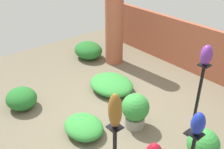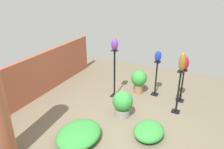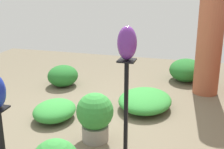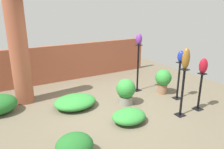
{
  "view_description": "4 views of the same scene",
  "coord_description": "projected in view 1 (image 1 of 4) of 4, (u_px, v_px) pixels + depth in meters",
  "views": [
    {
      "loc": [
        3.04,
        -2.54,
        3.17
      ],
      "look_at": [
        -0.28,
        0.26,
        0.72
      ],
      "focal_mm": 42.0,
      "sensor_mm": 36.0,
      "label": 1
    },
    {
      "loc": [
        -3.67,
        -1.61,
        3.1
      ],
      "look_at": [
        0.27,
        0.34,
        1.16
      ],
      "focal_mm": 35.0,
      "sensor_mm": 36.0,
      "label": 2
    },
    {
      "loc": [
        4.01,
        1.4,
        2.13
      ],
      "look_at": [
        0.22,
        0.32,
        0.86
      ],
      "focal_mm": 50.0,
      "sensor_mm": 36.0,
      "label": 3
    },
    {
      "loc": [
        -2.36,
        -4.14,
        2.44
      ],
      "look_at": [
        0.01,
        0.06,
        0.89
      ],
      "focal_mm": 35.0,
      "sensor_mm": 36.0,
      "label": 4
    }
  ],
  "objects": [
    {
      "name": "foliage_bed_east",
      "position": [
        111.0,
        84.0,
        5.77
      ],
      "size": [
        1.04,
        0.87,
        0.29
      ],
      "primitive_type": "ellipsoid",
      "color": "#338C38",
      "rests_on": "ground"
    },
    {
      "name": "foliage_bed_west",
      "position": [
        21.0,
        98.0,
        5.18
      ],
      "size": [
        0.64,
        0.59,
        0.41
      ],
      "primitive_type": "ellipsoid",
      "color": "#236B28",
      "rests_on": "ground"
    },
    {
      "name": "potted_plant_mid_left",
      "position": [
        203.0,
        147.0,
        3.75
      ],
      "size": [
        0.46,
        0.46,
        0.7
      ],
      "color": "#936B4C",
      "rests_on": "ground"
    },
    {
      "name": "potted_plant_front_right",
      "position": [
        135.0,
        110.0,
        4.61
      ],
      "size": [
        0.49,
        0.49,
        0.67
      ],
      "color": "gray",
      "rests_on": "ground"
    },
    {
      "name": "art_vase_bronze",
      "position": [
        115.0,
        111.0,
        2.97
      ],
      "size": [
        0.17,
        0.16,
        0.47
      ],
      "primitive_type": "ellipsoid",
      "color": "brown",
      "rests_on": "pedestal_bronze"
    },
    {
      "name": "brick_pillar",
      "position": [
        114.0,
        10.0,
        6.38
      ],
      "size": [
        0.46,
        0.46,
        2.78
      ],
      "primitive_type": "cylinder",
      "color": "#9E5138",
      "rests_on": "ground"
    },
    {
      "name": "foliage_bed_rear",
      "position": [
        88.0,
        50.0,
        7.16
      ],
      "size": [
        0.84,
        0.71,
        0.45
      ],
      "primitive_type": "ellipsoid",
      "color": "#236B28",
      "rests_on": "ground"
    },
    {
      "name": "ground_plane",
      "position": [
        111.0,
        117.0,
        5.01
      ],
      "size": [
        8.0,
        8.0,
        0.0
      ],
      "primitive_type": "plane",
      "color": "#6B604C"
    },
    {
      "name": "foliage_bed_center",
      "position": [
        84.0,
        127.0,
        4.55
      ],
      "size": [
        0.76,
        0.63,
        0.27
      ],
      "primitive_type": "ellipsoid",
      "color": "#338C38",
      "rests_on": "ground"
    },
    {
      "name": "art_vase_cobalt",
      "position": [
        198.0,
        124.0,
        3.05
      ],
      "size": [
        0.17,
        0.18,
        0.31
      ],
      "primitive_type": "ellipsoid",
      "color": "#192D9E",
      "rests_on": "pedestal_cobalt"
    },
    {
      "name": "art_vase_violet",
      "position": [
        206.0,
        55.0,
        3.84
      ],
      "size": [
        0.18,
        0.18,
        0.32
      ],
      "primitive_type": "ellipsoid",
      "color": "#6B2D8C",
      "rests_on": "pedestal_violet"
    },
    {
      "name": "pedestal_violet",
      "position": [
        197.0,
        105.0,
        4.28
      ],
      "size": [
        0.2,
        0.2,
        1.37
      ],
      "color": "black",
      "rests_on": "ground"
    },
    {
      "name": "brick_wall_back",
      "position": [
        198.0,
        50.0,
        6.23
      ],
      "size": [
        5.6,
        0.12,
        1.21
      ],
      "primitive_type": "cube",
      "color": "#9E5138",
      "rests_on": "ground"
    }
  ]
}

